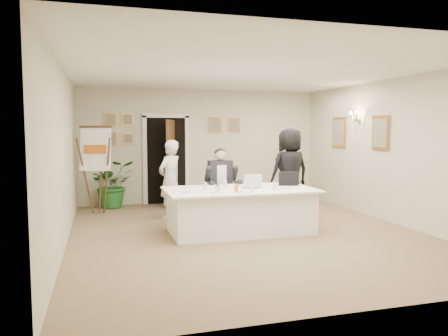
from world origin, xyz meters
name	(u,v)px	position (x,y,z in m)	size (l,w,h in m)	color
floor	(246,233)	(0.00, 0.00, 0.00)	(7.00, 7.00, 0.00)	brown
ceiling	(247,72)	(0.00, 0.00, 2.80)	(6.00, 7.00, 0.02)	white
wall_back	(202,146)	(0.00, 3.50, 1.40)	(6.00, 0.10, 2.80)	beige
wall_front	(362,173)	(0.00, -3.50, 1.40)	(6.00, 0.10, 2.80)	beige
wall_left	(63,156)	(-3.00, 0.00, 1.40)	(0.10, 7.00, 2.80)	beige
wall_right	(394,151)	(3.00, 0.00, 1.40)	(0.10, 7.00, 2.80)	beige
doorway	(168,161)	(-0.88, 3.32, 1.04)	(1.14, 0.86, 2.20)	black
pictures_back_wall	(170,128)	(-0.80, 3.47, 1.85)	(3.40, 0.06, 0.80)	#C88344
pictures_right_wall	(358,133)	(2.97, 1.20, 1.75)	(0.06, 2.20, 0.80)	#C88344
wall_sconce	(355,116)	(2.90, 1.20, 2.10)	(0.20, 0.30, 0.24)	gold
conference_table	(240,210)	(-0.09, 0.08, 0.39)	(2.62, 1.40, 0.78)	white
seated_man	(221,184)	(-0.17, 1.08, 0.73)	(0.63, 0.67, 1.47)	black
flip_chart	(98,174)	(-2.52, 2.48, 0.86)	(0.67, 0.49, 1.86)	#3A2312
standing_man	(170,179)	(-1.09, 1.60, 0.80)	(0.58, 0.38, 1.60)	silver
standing_woman	(290,171)	(1.44, 1.37, 0.92)	(0.90, 0.59, 1.85)	black
potted_palm	(113,184)	(-2.19, 3.20, 0.55)	(0.99, 0.86, 1.10)	#206023
laptop	(251,180)	(0.15, 0.18, 0.91)	(0.31, 0.34, 0.28)	#B7BABC
laptop_bag	(289,179)	(0.92, 0.25, 0.90)	(0.36, 0.10, 0.26)	black
paper_stack	(281,188)	(0.61, -0.12, 0.79)	(0.31, 0.22, 0.03)	white
plate_left	(188,192)	(-1.07, -0.16, 0.78)	(0.20, 0.20, 0.01)	white
plate_mid	(217,193)	(-0.62, -0.36, 0.78)	(0.22, 0.22, 0.01)	white
plate_near	(245,192)	(-0.16, -0.40, 0.78)	(0.22, 0.22, 0.01)	white
glass_a	(205,187)	(-0.74, 0.01, 0.84)	(0.07, 0.07, 0.14)	silver
glass_b	(252,187)	(0.00, -0.28, 0.84)	(0.06, 0.06, 0.14)	silver
glass_c	(275,186)	(0.44, -0.23, 0.84)	(0.07, 0.07, 0.14)	silver
glass_d	(225,184)	(-0.31, 0.25, 0.84)	(0.06, 0.06, 0.14)	silver
oj_glass	(236,188)	(-0.28, -0.32, 0.84)	(0.07, 0.07, 0.13)	orange
steel_jug	(218,188)	(-0.55, -0.11, 0.83)	(0.09, 0.09, 0.11)	silver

